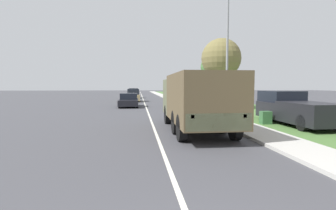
% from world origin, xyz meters
% --- Properties ---
extents(ground_plane, '(180.00, 180.00, 0.00)m').
position_xyz_m(ground_plane, '(0.00, 40.00, 0.00)').
color(ground_plane, '#424247').
extents(lane_centre_stripe, '(0.12, 120.00, 0.00)m').
position_xyz_m(lane_centre_stripe, '(0.00, 40.00, 0.00)').
color(lane_centre_stripe, silver).
rests_on(lane_centre_stripe, ground).
extents(sidewalk_right, '(1.80, 120.00, 0.12)m').
position_xyz_m(sidewalk_right, '(4.50, 40.00, 0.06)').
color(sidewalk_right, beige).
rests_on(sidewalk_right, ground).
extents(grass_strip_right, '(7.00, 120.00, 0.02)m').
position_xyz_m(grass_strip_right, '(8.90, 40.00, 0.01)').
color(grass_strip_right, '#4C7538').
rests_on(grass_strip_right, ground).
extents(military_truck, '(2.41, 7.21, 2.63)m').
position_xyz_m(military_truck, '(1.92, 10.40, 1.51)').
color(military_truck, '#606647').
rests_on(military_truck, ground).
extents(car_nearest_ahead, '(1.92, 4.85, 1.38)m').
position_xyz_m(car_nearest_ahead, '(-1.73, 25.41, 0.63)').
color(car_nearest_ahead, black).
rests_on(car_nearest_ahead, ground).
extents(car_second_ahead, '(1.76, 4.55, 1.72)m').
position_xyz_m(car_second_ahead, '(-1.42, 34.54, 0.76)').
color(car_second_ahead, tan).
rests_on(car_second_ahead, ground).
extents(car_third_ahead, '(1.76, 4.16, 1.73)m').
position_xyz_m(car_third_ahead, '(-1.58, 45.03, 0.77)').
color(car_third_ahead, '#336B3D').
rests_on(car_third_ahead, ground).
extents(pickup_truck, '(2.00, 5.56, 1.80)m').
position_xyz_m(pickup_truck, '(7.66, 11.75, 0.88)').
color(pickup_truck, black).
rests_on(pickup_truck, grass_strip_right).
extents(lamp_post, '(1.69, 0.24, 8.02)m').
position_xyz_m(lamp_post, '(4.56, 14.35, 4.82)').
color(lamp_post, gray).
rests_on(lamp_post, sidewalk_right).
extents(tree_mid_right, '(3.67, 3.67, 6.50)m').
position_xyz_m(tree_mid_right, '(6.92, 22.24, 4.66)').
color(tree_mid_right, '#4C3D2D').
rests_on(tree_mid_right, grass_strip_right).
extents(tree_far_right, '(3.67, 3.67, 6.44)m').
position_xyz_m(tree_far_right, '(9.40, 32.81, 4.61)').
color(tree_far_right, '#4C3D2D').
rests_on(tree_far_right, grass_strip_right).
extents(utility_box, '(0.55, 0.45, 0.70)m').
position_xyz_m(utility_box, '(6.20, 12.06, 0.37)').
color(utility_box, '#3D7042').
rests_on(utility_box, grass_strip_right).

